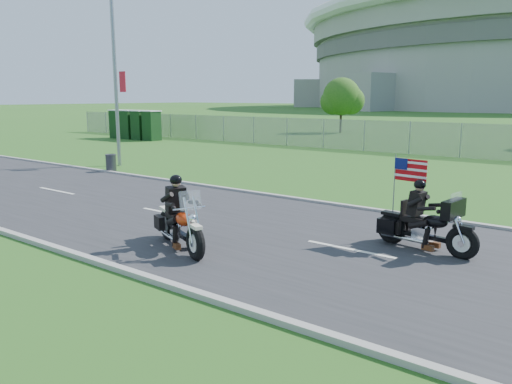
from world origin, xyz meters
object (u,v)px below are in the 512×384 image
Objects in this scene: motorcycle_follow at (425,227)px; porta_toilet_a at (152,126)px; streetlight at (118,52)px; motorcycle_lead at (180,226)px; trash_can at (111,164)px; porta_toilet_c at (129,125)px; porta_toilet_d at (118,124)px; porta_toilet_b at (140,126)px.

porta_toilet_a is at bearing 157.70° from motorcycle_follow.
streetlight is 4.09× the size of motorcycle_lead.
porta_toilet_c is at bearing 138.53° from trash_can.
motorcycle_lead is 1.00× the size of motorcycle_follow.
streetlight is 4.35× the size of porta_toilet_d.
porta_toilet_d is 35.39m from motorcycle_follow.
porta_toilet_c is 1.00× the size of porta_toilet_d.
motorcycle_lead is 13.00m from trash_can.
porta_toilet_c reaches higher than motorcycle_follow.
porta_toilet_c is at bearing 180.00° from porta_toilet_a.
streetlight is 12.22× the size of trash_can.
porta_toilet_d is at bearing 180.00° from porta_toilet_c.
motorcycle_follow is (28.76, -16.00, -0.59)m from porta_toilet_b.
porta_toilet_a is 1.40m from porta_toilet_b.
motorcycle_lead is 5.61m from motorcycle_follow.
porta_toilet_b is at bearing 165.40° from motorcycle_lead.
streetlight is 4.35× the size of porta_toilet_a.
porta_toilet_b is 18.17m from trash_can.
motorcycle_follow is at bearing 59.37° from motorcycle_lead.
trash_can is (15.77, -12.70, -0.74)m from porta_toilet_d.
porta_toilet_a is 1.00× the size of porta_toilet_c.
motorcycle_lead is at bearing -36.95° from porta_toilet_c.
streetlight is at bearing 170.36° from motorcycle_lead.
motorcycle_follow is (4.57, 3.25, 0.01)m from motorcycle_lead.
motorcycle_lead is at bearing -33.55° from streetlight.
porta_toilet_c is 2.81× the size of trash_can.
streetlight is 5.78m from trash_can.
streetlight is 16.33m from porta_toilet_b.
streetlight is 15.39m from porta_toilet_a.
streetlight is at bearing -37.17° from porta_toilet_d.
porta_toilet_a reaches higher than trash_can.
motorcycle_lead is (24.19, -19.25, -0.60)m from porta_toilet_b.
streetlight is 16.15m from motorcycle_lead.
motorcycle_lead is (22.79, -19.25, -0.60)m from porta_toilet_a.
porta_toilet_d reaches higher than trash_can.
porta_toilet_b and porta_toilet_c have the same top height.
streetlight reaches higher than motorcycle_follow.
motorcycle_follow is (27.36, -16.00, -0.59)m from porta_toilet_a.
porta_toilet_a is at bearing 0.00° from porta_toilet_c.
motorcycle_lead is at bearing -38.51° from porta_toilet_b.
porta_toilet_c is 0.94× the size of motorcycle_lead.
porta_toilet_c is 34.14m from motorcycle_follow.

